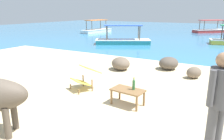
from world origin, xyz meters
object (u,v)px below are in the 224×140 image
object	(u,v)px
boat_teal	(123,40)
boat_white	(97,30)
bottle	(134,85)
person_standing	(219,98)
boat_red	(211,30)
low_bench_table	(128,92)
deck_chair_near	(86,76)

from	to	relation	value
boat_teal	boat_white	xyz separation A→B (m)	(-6.09, 5.98, 0.00)
bottle	person_standing	size ratio (longest dim) A/B	0.18
person_standing	boat_white	xyz separation A→B (m)	(-12.51, 15.74, -0.70)
boat_red	boat_white	distance (m)	11.90
low_bench_table	boat_white	size ratio (longest dim) A/B	0.21
boat_white	deck_chair_near	bearing A→B (deg)	41.72
low_bench_table	boat_red	size ratio (longest dim) A/B	0.23
person_standing	boat_red	bearing A→B (deg)	125.02
deck_chair_near	person_standing	size ratio (longest dim) A/B	0.57
boat_red	low_bench_table	bearing A→B (deg)	48.03
deck_chair_near	boat_teal	world-z (taller)	boat_teal
boat_teal	boat_white	bearing A→B (deg)	106.70
deck_chair_near	boat_white	xyz separation A→B (m)	(-9.09, 14.32, -0.13)
bottle	deck_chair_near	size ratio (longest dim) A/B	0.32
person_standing	boat_red	world-z (taller)	person_standing
deck_chair_near	boat_white	world-z (taller)	boat_white
boat_red	boat_white	bearing A→B (deg)	-13.57
bottle	low_bench_table	bearing A→B (deg)	-153.08
low_bench_table	person_standing	size ratio (longest dim) A/B	0.49
boat_white	boat_red	bearing A→B (deg)	128.17
deck_chair_near	boat_red	size ratio (longest dim) A/B	0.26
person_standing	boat_white	bearing A→B (deg)	157.97
low_bench_table	person_standing	distance (m)	2.26
bottle	person_standing	world-z (taller)	person_standing
bottle	boat_red	size ratio (longest dim) A/B	0.08
bottle	boat_white	distance (m)	18.15
boat_red	person_standing	bearing A→B (deg)	53.12
low_bench_table	boat_teal	world-z (taller)	boat_teal
low_bench_table	person_standing	bearing A→B (deg)	-22.49
deck_chair_near	low_bench_table	bearing A→B (deg)	100.37
deck_chair_near	boat_white	size ratio (longest dim) A/B	0.24
low_bench_table	boat_red	bearing A→B (deg)	95.94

